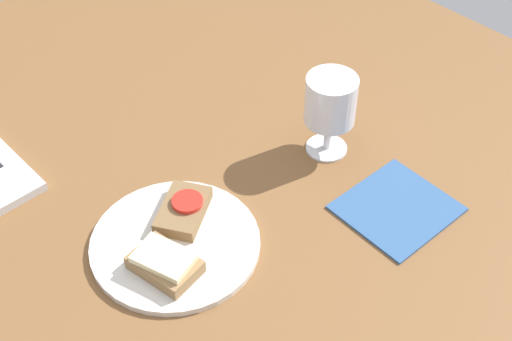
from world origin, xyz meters
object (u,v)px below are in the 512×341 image
sandwich_with_cheese (165,263)px  napkin (397,208)px  plate (175,244)px  wine_glass (330,104)px  sandwich_with_tomato (184,209)px

sandwich_with_cheese → napkin: size_ratio=0.65×
plate → sandwich_with_cheese: (-4.04, -3.06, 1.92)cm
wine_glass → napkin: 18.82cm
sandwich_with_tomato → wine_glass: wine_glass is taller
sandwich_with_tomato → napkin: bearing=-39.3°
plate → sandwich_with_tomato: sandwich_with_tomato is taller
sandwich_with_tomato → napkin: 31.63cm
napkin → wine_glass: bearing=82.5°
sandwich_with_cheese → napkin: (32.57, -13.90, -2.22)cm
sandwich_with_tomato → wine_glass: size_ratio=0.81×
napkin → sandwich_with_tomato: bearing=140.7°
plate → wine_glass: (30.69, -0.69, 8.90)cm
plate → wine_glass: size_ratio=1.72×
sandwich_with_tomato → plate: bearing=-143.5°
plate → sandwich_with_tomato: 5.39cm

